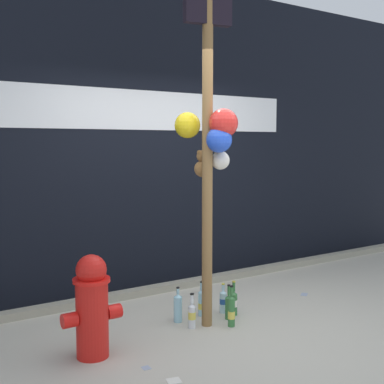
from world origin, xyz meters
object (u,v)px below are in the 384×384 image
(bottle_4, at_px, (234,302))
(bottle_3, at_px, (201,303))
(bottle_1, at_px, (178,307))
(bottle_2, at_px, (231,311))
(fire_hydrant, at_px, (92,306))
(bottle_5, at_px, (223,301))
(memorial_post, at_px, (210,126))
(bottle_0, at_px, (229,306))
(bottle_6, at_px, (192,315))

(bottle_4, bearing_deg, bottle_3, 149.80)
(bottle_1, distance_m, bottle_2, 0.51)
(bottle_2, height_order, bottle_4, bottle_2)
(fire_hydrant, relative_size, bottle_4, 2.41)
(bottle_5, bearing_deg, bottle_3, 167.46)
(bottle_2, height_order, bottle_3, bottle_2)
(memorial_post, distance_m, bottle_3, 1.72)
(fire_hydrant, bearing_deg, bottle_1, 16.45)
(memorial_post, xyz_separation_m, bottle_2, (0.15, -0.14, -1.68))
(memorial_post, relative_size, bottle_2, 8.01)
(fire_hydrant, height_order, bottle_3, fire_hydrant)
(bottle_0, height_order, bottle_4, bottle_4)
(memorial_post, bearing_deg, bottle_0, 5.35)
(bottle_0, distance_m, bottle_2, 0.19)
(fire_hydrant, bearing_deg, bottle_2, -3.69)
(bottle_1, relative_size, bottle_6, 1.04)
(bottle_1, xyz_separation_m, bottle_3, (0.28, 0.02, -0.01))
(bottle_0, bearing_deg, bottle_3, 126.88)
(bottle_3, distance_m, bottle_4, 0.32)
(bottle_1, bearing_deg, bottle_0, -24.50)
(memorial_post, height_order, bottle_5, memorial_post)
(bottle_2, relative_size, bottle_3, 1.12)
(fire_hydrant, distance_m, bottle_4, 1.55)
(memorial_post, relative_size, bottle_3, 8.97)
(bottle_5, bearing_deg, bottle_0, -109.84)
(bottle_3, xyz_separation_m, bottle_5, (0.23, -0.05, -0.01))
(fire_hydrant, bearing_deg, bottle_0, 3.33)
(bottle_1, height_order, bottle_2, bottle_2)
(bottle_4, height_order, bottle_6, bottle_4)
(memorial_post, bearing_deg, bottle_4, 13.48)
(bottle_3, bearing_deg, fire_hydrant, -166.26)
(bottle_3, xyz_separation_m, bottle_6, (-0.26, -0.23, -0.00))
(memorial_post, relative_size, bottle_5, 10.28)
(bottle_2, relative_size, bottle_6, 1.18)
(memorial_post, height_order, bottle_3, memorial_post)
(bottle_3, bearing_deg, bottle_2, -79.72)
(bottle_4, distance_m, bottle_5, 0.12)
(fire_hydrant, bearing_deg, bottle_4, 5.42)
(fire_hydrant, bearing_deg, memorial_post, 2.90)
(memorial_post, xyz_separation_m, fire_hydrant, (-1.16, -0.06, -1.42))
(bottle_1, xyz_separation_m, bottle_5, (0.51, -0.03, -0.02))
(bottle_0, bearing_deg, bottle_2, -119.95)
(bottle_6, bearing_deg, memorial_post, -6.39)
(memorial_post, distance_m, bottle_4, 1.74)
(memorial_post, xyz_separation_m, bottle_0, (0.25, 0.02, -1.70))
(bottle_3, height_order, bottle_4, bottle_3)
(memorial_post, bearing_deg, bottle_6, 173.61)
(bottle_6, bearing_deg, bottle_5, 19.84)
(bottle_0, bearing_deg, memorial_post, -174.65)
(memorial_post, relative_size, bottle_1, 9.15)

